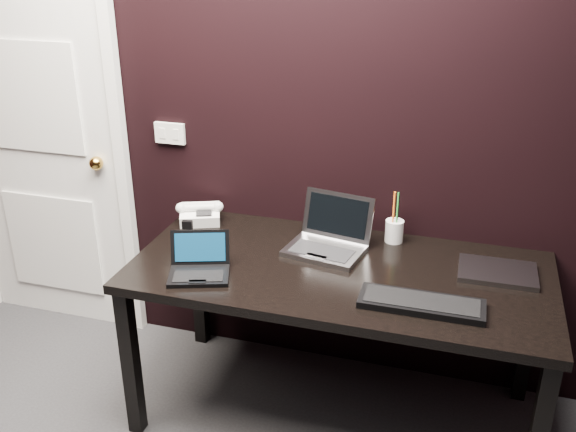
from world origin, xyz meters
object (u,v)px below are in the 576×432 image
(desk, at_px, (339,285))
(pen_cup, at_px, (394,230))
(mobile_phone, at_px, (188,233))
(netbook, at_px, (199,267))
(silver_laptop, at_px, (328,241))
(desk_phone, at_px, (200,214))
(ext_keyboard, at_px, (421,303))
(door, at_px, (39,136))
(closed_laptop, at_px, (498,272))

(desk, relative_size, pen_cup, 7.25)
(mobile_phone, xyz_separation_m, pen_cup, (0.87, 0.26, 0.02))
(desk, relative_size, netbook, 5.82)
(silver_laptop, bearing_deg, desk_phone, 170.22)
(ext_keyboard, height_order, desk_phone, desk_phone)
(door, relative_size, mobile_phone, 22.63)
(closed_laptop, relative_size, desk_phone, 1.32)
(door, height_order, desk_phone, door)
(netbook, distance_m, desk_phone, 0.51)
(closed_laptop, bearing_deg, ext_keyboard, -128.71)
(mobile_phone, bearing_deg, door, 161.40)
(desk, height_order, closed_laptop, closed_laptop)
(desk_phone, bearing_deg, pen_cup, 3.22)
(closed_laptop, height_order, pen_cup, pen_cup)
(netbook, height_order, desk_phone, netbook)
(silver_laptop, bearing_deg, netbook, -140.92)
(silver_laptop, xyz_separation_m, closed_laptop, (0.70, -0.02, -0.03))
(desk, height_order, ext_keyboard, ext_keyboard)
(desk_phone, bearing_deg, netbook, -66.67)
(silver_laptop, bearing_deg, door, 171.79)
(silver_laptop, bearing_deg, closed_laptop, -1.56)
(silver_laptop, xyz_separation_m, pen_cup, (0.26, 0.16, 0.01))
(netbook, height_order, mobile_phone, netbook)
(door, distance_m, ext_keyboard, 2.10)
(netbook, xyz_separation_m, mobile_phone, (-0.17, 0.26, 0.00))
(pen_cup, bearing_deg, closed_laptop, -22.34)
(desk, distance_m, desk_phone, 0.78)
(netbook, relative_size, mobile_phone, 3.09)
(ext_keyboard, bearing_deg, silver_laptop, 140.96)
(desk_phone, xyz_separation_m, pen_cup, (0.90, 0.05, 0.01))
(desk_phone, bearing_deg, closed_laptop, -5.53)
(door, bearing_deg, desk, -12.82)
(closed_laptop, distance_m, mobile_phone, 1.32)
(desk_phone, xyz_separation_m, mobile_phone, (0.03, -0.21, -0.00))
(netbook, height_order, pen_cup, pen_cup)
(desk, relative_size, silver_laptop, 4.70)
(closed_laptop, bearing_deg, netbook, -163.45)
(door, distance_m, desk, 1.73)
(ext_keyboard, relative_size, closed_laptop, 1.48)
(desk, bearing_deg, pen_cup, 60.60)
(mobile_phone, bearing_deg, ext_keyboard, -13.83)
(desk, relative_size, ext_keyboard, 3.74)
(door, xyz_separation_m, netbook, (1.12, -0.58, -0.27))
(closed_laptop, xyz_separation_m, mobile_phone, (-1.31, -0.07, 0.02))
(desk, bearing_deg, closed_laptop, 11.94)
(closed_laptop, bearing_deg, mobile_phone, -176.74)
(door, xyz_separation_m, desk_phone, (0.92, -0.11, -0.26))
(door, bearing_deg, ext_keyboard, -16.13)
(desk, bearing_deg, ext_keyboard, -30.11)
(door, relative_size, desk_phone, 9.20)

